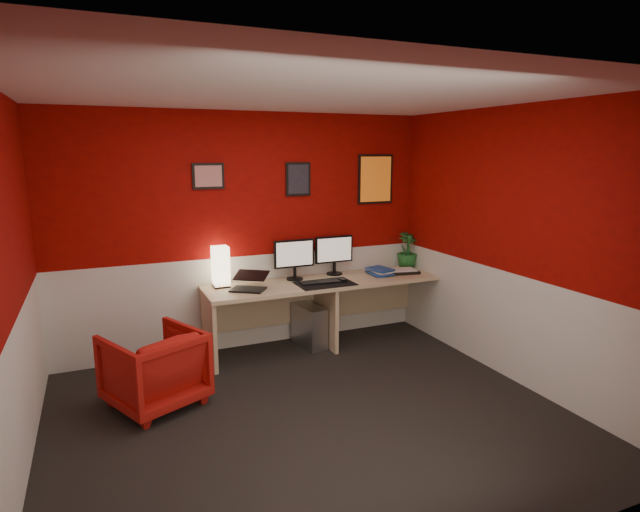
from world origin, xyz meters
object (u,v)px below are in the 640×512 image
Objects in this scene: desk at (326,313)px; shoji_lamp at (221,268)px; potted_plant at (407,250)px; monitor_right at (334,249)px; armchair at (154,368)px; pc_tower at (309,326)px; zen_tray at (402,271)px; monitor_left at (295,253)px; laptop at (248,280)px.

shoji_lamp is (-1.09, 0.19, 0.56)m from desk.
potted_plant is (2.23, 0.00, 0.01)m from shoji_lamp.
armchair is at bearing -156.24° from monitor_right.
pc_tower is 1.85m from armchair.
desk is at bearing -170.42° from potted_plant.
monitor_right reaches higher than pc_tower.
zen_tray is at bearing -17.79° from monitor_right.
monitor_left reaches higher than pc_tower.
monitor_left is 1.43m from potted_plant.
monitor_right is at bearing 177.77° from potted_plant.
shoji_lamp is 1.30m from monitor_right.
armchair is (-2.07, -0.91, -0.70)m from monitor_right.
desk is 7.88× the size of laptop.
potted_plant reaches higher than laptop.
laptop is at bearing -165.29° from monitor_right.
zen_tray is at bearing -12.92° from pc_tower.
monitor_left is at bearing -179.38° from potted_plant.
laptop is (0.21, -0.25, -0.09)m from shoji_lamp.
monitor_left is at bearing 125.41° from pc_tower.
pc_tower is at bearing -174.19° from potted_plant.
monitor_right is 1.29× the size of pc_tower.
pc_tower is at bearing 178.82° from armchair.
shoji_lamp is at bearing -179.94° from potted_plant.
shoji_lamp is 2.06m from zen_tray.
laptop is 1.28m from armchair.
zen_tray is at bearing -5.59° from shoji_lamp.
monitor_right is (0.21, 0.23, 0.66)m from desk.
pc_tower is (0.12, -0.12, -0.80)m from monitor_left.
shoji_lamp is 0.34m from laptop.
monitor_right is (1.30, 0.04, 0.09)m from shoji_lamp.
zen_tray is (1.83, 0.05, -0.09)m from laptop.
shoji_lamp is 0.89× the size of pc_tower.
shoji_lamp is at bearing -178.28° from monitor_right.
desk is 1.00m from laptop.
monitor_left is 0.81m from pc_tower.
desk is at bearing 38.22° from laptop.
shoji_lamp is at bearing -156.49° from armchair.
laptop is at bearing -178.56° from zen_tray.
armchair is (-1.70, -0.74, 0.10)m from pc_tower.
potted_plant is 0.60× the size of armchair.
monitor_right is (0.50, 0.05, 0.00)m from monitor_left.
laptop is 0.66m from monitor_left.
potted_plant is at bearing 0.62° from monitor_left.
potted_plant is at bearing 0.06° from shoji_lamp.
laptop is 0.94m from pc_tower.
armchair is at bearing -151.37° from monitor_left.
shoji_lamp is 1.32m from armchair.
monitor_right is (1.08, 0.28, 0.18)m from laptop.
monitor_right is 1.66× the size of zen_tray.
desk is 0.23m from pc_tower.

